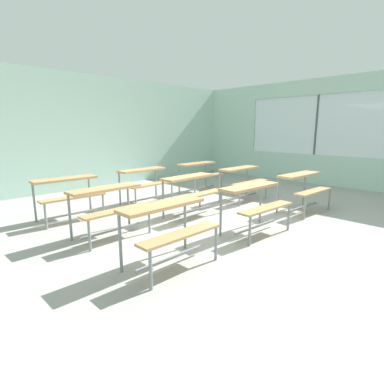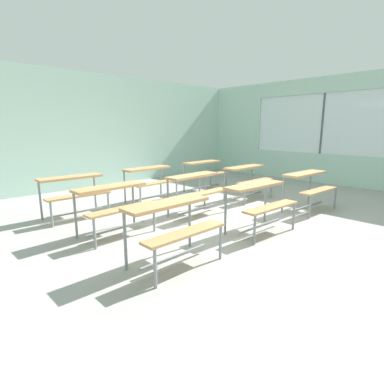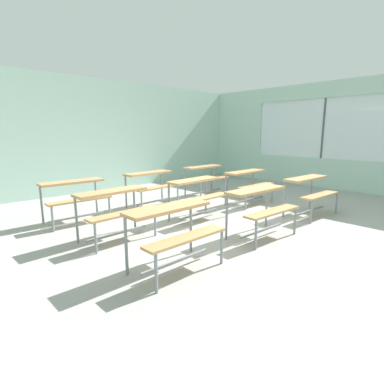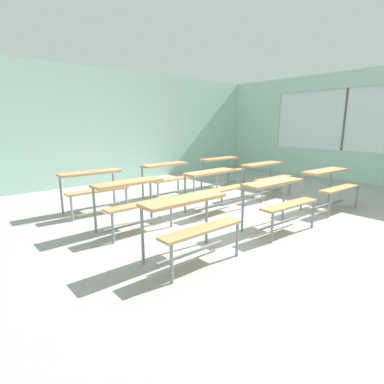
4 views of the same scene
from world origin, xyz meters
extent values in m
cube|color=#9E9E99|center=(0.00, 0.00, -0.03)|extent=(10.00, 9.00, 0.05)
cube|color=silver|center=(0.00, 4.50, 1.50)|extent=(10.00, 0.12, 3.00)
cube|color=silver|center=(5.00, 0.00, 0.42)|extent=(0.12, 9.00, 0.85)
cube|color=silver|center=(5.00, 0.00, 2.77)|extent=(0.12, 9.00, 0.45)
cube|color=silver|center=(5.00, 3.55, 1.70)|extent=(0.12, 1.90, 1.70)
cube|color=white|center=(5.00, 0.50, 1.70)|extent=(0.02, 4.20, 1.70)
cube|color=#4C5156|center=(5.00, 0.50, 1.70)|extent=(0.06, 0.05, 1.70)
cube|color=tan|center=(-1.66, -0.62, 0.72)|extent=(1.10, 0.33, 0.04)
cube|color=tan|center=(-1.66, -0.94, 0.44)|extent=(1.10, 0.23, 0.03)
cylinder|color=gray|center=(-2.16, -0.49, 0.36)|extent=(0.04, 0.04, 0.72)
cylinder|color=gray|center=(-1.16, -0.48, 0.36)|extent=(0.04, 0.04, 0.72)
cylinder|color=gray|center=(-2.16, -1.04, 0.22)|extent=(0.04, 0.04, 0.44)
cylinder|color=gray|center=(-1.16, -1.03, 0.22)|extent=(0.04, 0.04, 0.44)
cube|color=gray|center=(-1.66, -0.76, 0.10)|extent=(1.00, 0.04, 0.03)
cube|color=tan|center=(0.04, -0.67, 0.72)|extent=(1.11, 0.37, 0.04)
cube|color=tan|center=(0.02, -0.99, 0.44)|extent=(1.11, 0.27, 0.03)
cylinder|color=gray|center=(-0.45, -0.51, 0.36)|extent=(0.04, 0.04, 0.72)
cylinder|color=gray|center=(0.55, -0.56, 0.36)|extent=(0.04, 0.04, 0.72)
cylinder|color=gray|center=(-0.48, -1.06, 0.22)|extent=(0.04, 0.04, 0.44)
cylinder|color=gray|center=(0.52, -1.11, 0.22)|extent=(0.04, 0.04, 0.44)
cube|color=gray|center=(0.03, -0.81, 0.10)|extent=(1.00, 0.08, 0.03)
cube|color=tan|center=(1.76, -0.64, 0.72)|extent=(1.11, 0.38, 0.04)
cube|color=tan|center=(1.75, -0.96, 0.44)|extent=(1.11, 0.28, 0.03)
cylinder|color=gray|center=(1.27, -0.48, 0.36)|extent=(0.04, 0.04, 0.72)
cylinder|color=gray|center=(2.27, -0.53, 0.36)|extent=(0.04, 0.04, 0.72)
cylinder|color=gray|center=(1.24, -1.03, 0.22)|extent=(0.04, 0.04, 0.44)
cylinder|color=gray|center=(2.24, -1.08, 0.22)|extent=(0.04, 0.04, 0.44)
cube|color=gray|center=(1.75, -0.78, 0.10)|extent=(1.00, 0.08, 0.03)
cube|color=tan|center=(-1.66, 0.75, 0.72)|extent=(1.11, 0.35, 0.04)
cube|color=tan|center=(-1.65, 0.43, 0.44)|extent=(1.11, 0.25, 0.03)
cylinder|color=gray|center=(-2.16, 0.87, 0.36)|extent=(0.04, 0.04, 0.72)
cylinder|color=gray|center=(-1.16, 0.90, 0.36)|extent=(0.04, 0.04, 0.72)
cylinder|color=gray|center=(-2.14, 0.32, 0.22)|extent=(0.04, 0.04, 0.44)
cylinder|color=gray|center=(-1.14, 0.35, 0.22)|extent=(0.04, 0.04, 0.44)
cube|color=gray|center=(-1.65, 0.61, 0.10)|extent=(1.00, 0.06, 0.03)
cube|color=tan|center=(0.00, 0.68, 0.72)|extent=(1.11, 0.37, 0.04)
cube|color=tan|center=(0.02, 0.36, 0.44)|extent=(1.11, 0.27, 0.03)
cylinder|color=gray|center=(-0.50, 0.80, 0.36)|extent=(0.04, 0.04, 0.72)
cylinder|color=gray|center=(0.50, 0.84, 0.36)|extent=(0.04, 0.04, 0.72)
cylinder|color=gray|center=(-0.48, 0.25, 0.22)|extent=(0.04, 0.04, 0.44)
cylinder|color=gray|center=(0.52, 0.29, 0.22)|extent=(0.04, 0.04, 0.44)
cube|color=gray|center=(0.01, 0.54, 0.10)|extent=(1.00, 0.07, 0.03)
cube|color=tan|center=(1.68, 0.75, 0.72)|extent=(1.10, 0.33, 0.04)
cube|color=tan|center=(1.68, 0.43, 0.44)|extent=(1.10, 0.23, 0.03)
cylinder|color=gray|center=(1.18, 0.89, 0.36)|extent=(0.04, 0.04, 0.72)
cylinder|color=gray|center=(2.18, 0.88, 0.36)|extent=(0.04, 0.04, 0.72)
cylinder|color=gray|center=(1.17, 0.34, 0.22)|extent=(0.04, 0.04, 0.44)
cylinder|color=gray|center=(2.17, 0.33, 0.22)|extent=(0.04, 0.04, 0.44)
cube|color=gray|center=(1.68, 0.61, 0.10)|extent=(1.00, 0.04, 0.03)
cube|color=tan|center=(-1.73, 2.05, 0.72)|extent=(1.11, 0.35, 0.04)
cube|color=tan|center=(-1.74, 1.73, 0.44)|extent=(1.11, 0.25, 0.03)
cylinder|color=gray|center=(-2.23, 2.20, 0.36)|extent=(0.04, 0.04, 0.72)
cylinder|color=gray|center=(-1.23, 2.18, 0.36)|extent=(0.04, 0.04, 0.72)
cylinder|color=gray|center=(-2.24, 1.65, 0.22)|extent=(0.04, 0.04, 0.44)
cylinder|color=gray|center=(-1.24, 1.63, 0.22)|extent=(0.04, 0.04, 0.44)
cube|color=gray|center=(-1.73, 1.91, 0.10)|extent=(1.00, 0.06, 0.03)
cube|color=tan|center=(-0.03, 2.10, 0.72)|extent=(1.11, 0.37, 0.04)
cube|color=tan|center=(-0.01, 1.78, 0.44)|extent=(1.11, 0.27, 0.03)
cylinder|color=gray|center=(-0.53, 2.22, 0.36)|extent=(0.04, 0.04, 0.72)
cylinder|color=gray|center=(0.46, 2.26, 0.36)|extent=(0.04, 0.04, 0.72)
cylinder|color=gray|center=(-0.51, 1.67, 0.22)|extent=(0.04, 0.04, 0.44)
cylinder|color=gray|center=(0.49, 1.71, 0.22)|extent=(0.04, 0.04, 0.44)
cube|color=gray|center=(-0.02, 1.96, 0.10)|extent=(1.00, 0.08, 0.03)
cube|color=tan|center=(1.68, 2.09, 0.72)|extent=(1.10, 0.33, 0.04)
cube|color=tan|center=(1.68, 1.77, 0.44)|extent=(1.10, 0.23, 0.03)
cylinder|color=gray|center=(1.18, 2.23, 0.36)|extent=(0.04, 0.04, 0.72)
cylinder|color=gray|center=(2.18, 2.24, 0.36)|extent=(0.04, 0.04, 0.72)
cylinder|color=gray|center=(1.18, 1.68, 0.22)|extent=(0.04, 0.04, 0.44)
cylinder|color=gray|center=(2.18, 1.69, 0.22)|extent=(0.04, 0.04, 0.44)
cube|color=gray|center=(1.68, 1.95, 0.10)|extent=(1.00, 0.04, 0.03)
camera|label=1|loc=(-3.80, -3.30, 1.60)|focal=28.00mm
camera|label=2|loc=(-3.80, -3.30, 1.60)|focal=28.00mm
camera|label=3|loc=(-3.80, -3.30, 1.60)|focal=28.00mm
camera|label=4|loc=(-3.80, -3.30, 1.60)|focal=28.00mm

